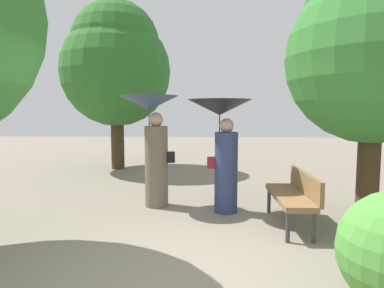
# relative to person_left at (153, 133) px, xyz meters

# --- Properties ---
(ground_plane) EXTENTS (40.00, 40.00, 0.00)m
(ground_plane) POSITION_rel_person_left_xyz_m (0.70, -2.63, -1.37)
(ground_plane) COLOR gray
(person_left) EXTENTS (1.08, 1.08, 2.03)m
(person_left) POSITION_rel_person_left_xyz_m (0.00, 0.00, 0.00)
(person_left) COLOR #6B5B4C
(person_left) RESTS_ON ground
(person_right) EXTENTS (1.10, 1.10, 1.95)m
(person_right) POSITION_rel_person_left_xyz_m (1.26, -0.31, -0.00)
(person_right) COLOR navy
(person_right) RESTS_ON ground
(park_bench) EXTENTS (0.50, 1.50, 0.83)m
(park_bench) POSITION_rel_person_left_xyz_m (2.33, -0.99, -0.85)
(park_bench) COLOR #38383D
(park_bench) RESTS_ON ground
(tree_near_right) EXTENTS (2.72, 2.72, 4.37)m
(tree_near_right) POSITION_rel_person_left_xyz_m (3.61, -0.56, 1.45)
(tree_near_right) COLOR #42301E
(tree_near_right) RESTS_ON ground
(tree_mid_left) EXTENTS (3.27, 3.27, 5.05)m
(tree_mid_left) POSITION_rel_person_left_xyz_m (-1.77, 4.02, 1.84)
(tree_mid_left) COLOR #42301E
(tree_mid_left) RESTS_ON ground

